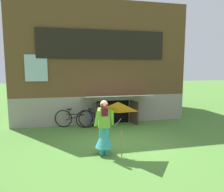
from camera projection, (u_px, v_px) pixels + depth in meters
name	position (u px, v px, depth m)	size (l,w,h in m)	color
ground_plane	(120.00, 147.00, 7.10)	(60.00, 60.00, 0.00)	#4C7F33
log_house	(94.00, 64.00, 12.25)	(8.01, 6.56, 5.49)	gray
person	(104.00, 132.00, 6.38)	(0.61, 0.52, 1.63)	teal
kite	(118.00, 117.00, 5.81)	(1.05, 1.14, 1.50)	orange
bicycle_blue	(96.00, 117.00, 9.47)	(1.78, 0.39, 0.82)	black
bicycle_black	(75.00, 118.00, 9.29)	(1.73, 0.57, 0.81)	black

